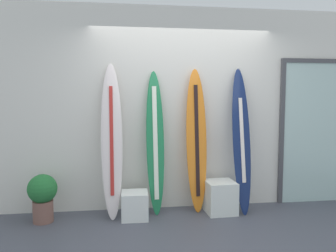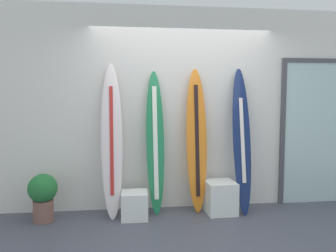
# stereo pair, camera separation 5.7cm
# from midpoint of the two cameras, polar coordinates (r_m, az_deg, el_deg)

# --- Properties ---
(ground) EXTENTS (8.00, 8.00, 0.04)m
(ground) POSITION_cam_midpoint_polar(r_m,az_deg,el_deg) (3.71, 5.34, -20.07)
(ground) COLOR #494C57
(wall_back) EXTENTS (7.20, 0.20, 2.80)m
(wall_back) POSITION_cam_midpoint_polar(r_m,az_deg,el_deg) (4.64, 1.87, 3.09)
(wall_back) COLOR silver
(wall_back) RESTS_ON ground
(surfboard_ivory) EXTENTS (0.30, 0.45, 2.01)m
(surfboard_ivory) POSITION_cam_midpoint_polar(r_m,az_deg,el_deg) (4.28, -10.23, -2.61)
(surfboard_ivory) COLOR silver
(surfboard_ivory) RESTS_ON ground
(surfboard_emerald) EXTENTS (0.26, 0.34, 1.92)m
(surfboard_emerald) POSITION_cam_midpoint_polar(r_m,az_deg,el_deg) (4.36, -2.63, -2.87)
(surfboard_emerald) COLOR #1F7C4A
(surfboard_emerald) RESTS_ON ground
(surfboard_sunset) EXTENTS (0.30, 0.29, 1.95)m
(surfboard_sunset) POSITION_cam_midpoint_polar(r_m,az_deg,el_deg) (4.44, 4.65, -2.51)
(surfboard_sunset) COLOR orange
(surfboard_sunset) RESTS_ON ground
(surfboard_navy) EXTENTS (0.27, 0.50, 1.97)m
(surfboard_navy) POSITION_cam_midpoint_polar(r_m,az_deg,el_deg) (4.52, 12.40, -2.57)
(surfboard_navy) COLOR navy
(surfboard_navy) RESTS_ON ground
(display_block_left) EXTENTS (0.34, 0.34, 0.35)m
(display_block_left) POSITION_cam_midpoint_polar(r_m,az_deg,el_deg) (4.33, -6.24, -13.64)
(display_block_left) COLOR white
(display_block_left) RESTS_ON ground
(display_block_center) EXTENTS (0.40, 0.40, 0.43)m
(display_block_center) POSITION_cam_midpoint_polar(r_m,az_deg,el_deg) (4.54, 8.77, -12.20)
(display_block_center) COLOR white
(display_block_center) RESTS_ON ground
(glass_door) EXTENTS (1.15, 0.06, 2.12)m
(glass_door) POSITION_cam_midpoint_polar(r_m,az_deg,el_deg) (5.28, 24.24, -0.48)
(glass_door) COLOR silver
(glass_door) RESTS_ON ground
(potted_plant) EXTENTS (0.36, 0.36, 0.60)m
(potted_plant) POSITION_cam_midpoint_polar(r_m,az_deg,el_deg) (4.43, -21.48, -11.13)
(potted_plant) COLOR brown
(potted_plant) RESTS_ON ground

